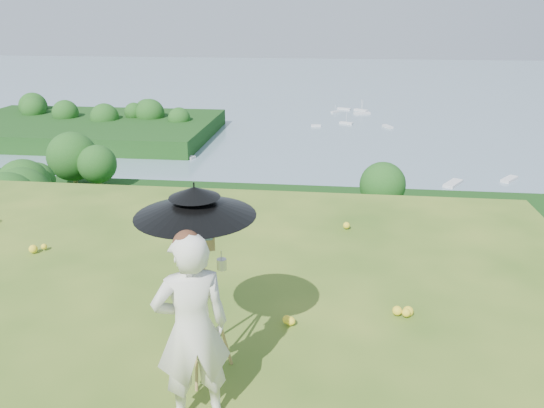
# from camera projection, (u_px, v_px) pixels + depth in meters

# --- Properties ---
(forest_slope) EXTENTS (140.00, 56.00, 22.00)m
(forest_slope) POSITION_uv_depth(u_px,v_px,m) (286.00, 399.00, 47.16)
(forest_slope) COLOR #12340E
(forest_slope) RESTS_ON bay_water
(shoreline_tier) EXTENTS (170.00, 28.00, 8.00)m
(shoreline_tier) POSITION_uv_depth(u_px,v_px,m) (308.00, 267.00, 86.89)
(shoreline_tier) COLOR #6B6155
(shoreline_tier) RESTS_ON bay_water
(bay_water) EXTENTS (700.00, 700.00, 0.00)m
(bay_water) POSITION_uv_depth(u_px,v_px,m) (327.00, 99.00, 240.18)
(bay_water) COLOR #7291A3
(bay_water) RESTS_ON ground
(peninsula) EXTENTS (90.00, 60.00, 12.00)m
(peninsula) POSITION_uv_depth(u_px,v_px,m) (85.00, 121.00, 167.37)
(peninsula) COLOR #12340E
(peninsula) RESTS_ON bay_water
(slope_trees) EXTENTS (110.00, 50.00, 6.00)m
(slope_trees) POSITION_uv_depth(u_px,v_px,m) (288.00, 257.00, 42.37)
(slope_trees) COLOR #1A4C16
(slope_trees) RESTS_ON forest_slope
(harbor_town) EXTENTS (110.00, 22.00, 5.00)m
(harbor_town) POSITION_uv_depth(u_px,v_px,m) (309.00, 231.00, 84.66)
(harbor_town) COLOR silver
(harbor_town) RESTS_ON shoreline_tier
(moored_boats) EXTENTS (140.00, 140.00, 0.70)m
(moored_boats) POSITION_uv_depth(u_px,v_px,m) (283.00, 136.00, 167.71)
(moored_boats) COLOR silver
(moored_boats) RESTS_ON bay_water
(painter) EXTENTS (0.78, 0.66, 1.81)m
(painter) POSITION_uv_depth(u_px,v_px,m) (192.00, 329.00, 4.54)
(painter) COLOR beige
(painter) RESTS_ON ground
(field_easel) EXTENTS (0.82, 0.82, 1.70)m
(field_easel) POSITION_uv_depth(u_px,v_px,m) (200.00, 298.00, 5.14)
(field_easel) COLOR #9E8042
(field_easel) RESTS_ON ground
(sun_umbrella) EXTENTS (1.48, 1.48, 0.62)m
(sun_umbrella) POSITION_uv_depth(u_px,v_px,m) (195.00, 215.00, 4.87)
(sun_umbrella) COLOR black
(sun_umbrella) RESTS_ON field_easel
(painter_cap) EXTENTS (0.29, 0.32, 0.10)m
(painter_cap) POSITION_uv_depth(u_px,v_px,m) (186.00, 238.00, 4.25)
(painter_cap) COLOR #CA6F74
(painter_cap) RESTS_ON painter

